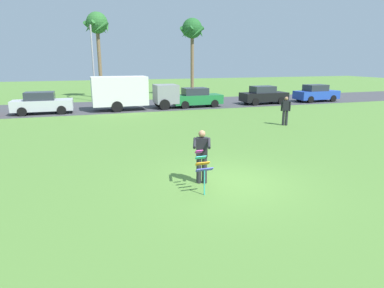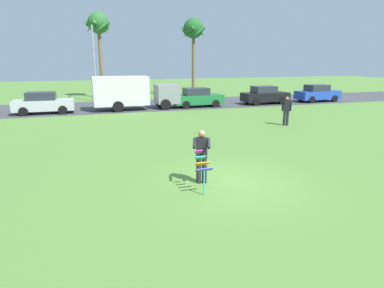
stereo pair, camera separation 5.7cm
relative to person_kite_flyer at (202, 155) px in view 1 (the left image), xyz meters
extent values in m
plane|color=#568438|center=(0.89, -0.24, -0.95)|extent=(120.00, 120.00, 0.00)
cube|color=#424247|center=(0.89, 19.41, -0.95)|extent=(120.00, 8.00, 0.01)
cylinder|color=#26262B|center=(0.09, -0.01, -0.50)|extent=(0.16, 0.16, 0.90)
cylinder|color=#26262B|center=(-0.08, 0.05, -0.50)|extent=(0.16, 0.16, 0.90)
cube|color=black|center=(0.01, 0.02, 0.25)|extent=(0.41, 0.33, 0.60)
sphere|color=#9E7051|center=(0.01, 0.02, 0.67)|extent=(0.22, 0.22, 0.22)
cylinder|color=black|center=(0.13, -0.29, 0.43)|extent=(0.28, 0.58, 0.24)
cylinder|color=black|center=(-0.28, -0.14, 0.43)|extent=(0.28, 0.58, 0.24)
cube|color=#D83399|center=(-0.25, -0.45, 0.24)|extent=(0.23, 0.14, 0.12)
cube|color=#33BFBF|center=(-0.25, -0.61, 0.10)|extent=(0.32, 0.14, 0.12)
cube|color=orange|center=(-0.25, -0.77, -0.03)|extent=(0.42, 0.14, 0.12)
cube|color=#4C4CCC|center=(-0.25, -0.94, -0.17)|extent=(0.51, 0.14, 0.12)
cylinder|color=#33BFBF|center=(-0.25, -0.94, -0.56)|extent=(0.04, 0.04, 0.78)
cube|color=silver|center=(-6.33, 17.01, -0.31)|extent=(4.21, 1.73, 0.76)
cube|color=#282D38|center=(-6.48, 17.01, 0.35)|extent=(2.03, 1.41, 0.60)
cylinder|color=black|center=(-5.02, 17.81, -0.63)|extent=(0.64, 0.22, 0.64)
cylinder|color=black|center=(-5.03, 16.19, -0.63)|extent=(0.64, 0.22, 0.64)
cylinder|color=black|center=(-7.63, 17.83, -0.63)|extent=(0.64, 0.22, 0.64)
cylinder|color=black|center=(-7.64, 16.21, -0.63)|extent=(0.64, 0.22, 0.64)
cube|color=gray|center=(2.97, 17.04, 0.22)|extent=(1.82, 1.92, 1.50)
cube|color=silver|center=(-0.73, 17.00, 0.57)|extent=(4.22, 2.05, 2.20)
cylinder|color=black|center=(2.61, 17.96, -0.53)|extent=(0.84, 0.29, 0.84)
cylinder|color=black|center=(2.63, 16.12, -0.53)|extent=(0.84, 0.29, 0.84)
cylinder|color=black|center=(-1.10, 17.92, -0.53)|extent=(0.84, 0.29, 0.84)
cylinder|color=black|center=(-1.08, 16.08, -0.53)|extent=(0.84, 0.29, 0.84)
cube|color=#1E7238|center=(5.63, 17.01, -0.31)|extent=(4.23, 1.77, 0.76)
cube|color=#282D38|center=(5.48, 17.01, 0.35)|extent=(2.04, 1.43, 0.60)
cylinder|color=black|center=(6.92, 17.84, -0.63)|extent=(0.64, 0.23, 0.64)
cylinder|color=black|center=(6.95, 16.23, -0.63)|extent=(0.64, 0.23, 0.64)
cylinder|color=black|center=(4.31, 17.79, -0.63)|extent=(0.64, 0.23, 0.64)
cylinder|color=black|center=(4.34, 16.18, -0.63)|extent=(0.64, 0.23, 0.64)
cube|color=black|center=(12.03, 17.01, -0.31)|extent=(4.22, 1.76, 0.76)
cube|color=#282D38|center=(11.88, 17.01, 0.35)|extent=(2.04, 1.42, 0.60)
cylinder|color=black|center=(13.32, 17.84, -0.63)|extent=(0.64, 0.23, 0.64)
cylinder|color=black|center=(13.35, 16.22, -0.63)|extent=(0.64, 0.23, 0.64)
cylinder|color=black|center=(10.72, 17.80, -0.63)|extent=(0.64, 0.23, 0.64)
cylinder|color=black|center=(10.74, 16.18, -0.63)|extent=(0.64, 0.23, 0.64)
cube|color=#2347B7|center=(17.68, 17.01, -0.31)|extent=(4.26, 1.85, 0.76)
cube|color=#282D38|center=(17.53, 17.00, 0.35)|extent=(2.06, 1.47, 0.60)
cylinder|color=black|center=(18.95, 17.86, -0.63)|extent=(0.65, 0.24, 0.64)
cylinder|color=black|center=(19.01, 16.25, -0.63)|extent=(0.65, 0.24, 0.64)
cylinder|color=black|center=(16.35, 17.77, -0.63)|extent=(0.65, 0.24, 0.64)
cylinder|color=black|center=(16.41, 16.16, -0.63)|extent=(0.65, 0.24, 0.64)
cylinder|color=brown|center=(-1.62, 26.60, 2.68)|extent=(0.36, 0.36, 7.26)
sphere|color=#2D6B2D|center=(-1.62, 26.60, 6.51)|extent=(2.10, 2.10, 2.10)
cone|color=#2D6B2D|center=(-0.67, 26.60, 6.06)|extent=(0.44, 1.56, 1.28)
cone|color=#2D6B2D|center=(-1.33, 27.50, 6.06)|extent=(1.62, 0.90, 1.28)
cone|color=#2D6B2D|center=(-2.39, 27.15, 6.06)|extent=(1.27, 1.52, 1.28)
cone|color=#2D6B2D|center=(-2.39, 26.04, 6.06)|extent=(1.27, 1.52, 1.28)
cone|color=#2D6B2D|center=(-1.33, 25.69, 6.06)|extent=(1.62, 0.90, 1.28)
cylinder|color=brown|center=(8.06, 25.70, 2.51)|extent=(0.36, 0.36, 6.93)
sphere|color=#236028|center=(8.06, 25.70, 6.18)|extent=(2.10, 2.10, 2.10)
cone|color=#236028|center=(9.01, 25.70, 5.73)|extent=(0.44, 1.56, 1.28)
cone|color=#236028|center=(8.35, 26.60, 5.73)|extent=(1.62, 0.90, 1.28)
cone|color=#236028|center=(7.29, 26.26, 5.73)|extent=(1.27, 1.52, 1.28)
cone|color=#236028|center=(7.29, 25.14, 5.73)|extent=(1.27, 1.52, 1.28)
cone|color=#236028|center=(8.35, 24.80, 5.73)|extent=(1.62, 0.90, 1.28)
cylinder|color=#9E9EA3|center=(-2.37, 23.82, 2.55)|extent=(0.16, 0.16, 7.00)
cylinder|color=#9E9EA3|center=(-2.37, 24.52, 5.95)|extent=(0.10, 1.40, 0.10)
cube|color=#4C4C51|center=(-2.37, 25.17, 5.91)|extent=(0.24, 0.44, 0.16)
cylinder|color=#26262B|center=(8.15, 7.57, -0.50)|extent=(0.16, 0.16, 0.90)
cylinder|color=#26262B|center=(7.99, 7.65, -0.50)|extent=(0.16, 0.16, 0.90)
cube|color=black|center=(8.07, 7.61, 0.25)|extent=(0.42, 0.36, 0.60)
sphere|color=#9E7051|center=(8.07, 7.61, 0.67)|extent=(0.22, 0.22, 0.22)
cylinder|color=black|center=(8.28, 7.50, 0.21)|extent=(0.09, 0.09, 0.58)
cylinder|color=black|center=(7.86, 7.72, 0.21)|extent=(0.09, 0.09, 0.58)
camera|label=1|loc=(-3.38, -9.40, 2.88)|focal=30.88mm
camera|label=2|loc=(-3.33, -9.42, 2.88)|focal=30.88mm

